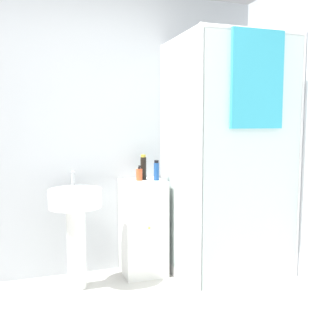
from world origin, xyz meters
TOP-DOWN VIEW (x-y plane):
  - wall_back at (0.00, 1.70)m, footprint 6.40×0.06m
  - shower_enclosure at (1.16, 1.12)m, footprint 0.91×0.94m
  - vanity_cabinet at (0.54, 1.48)m, footprint 0.37×0.40m
  - sink at (-0.07, 1.35)m, footprint 0.42×0.42m
  - soap_dispenser at (0.50, 1.47)m, footprint 0.06×0.06m
  - shampoo_bottle_tall_black at (0.55, 1.51)m, footprint 0.05×0.05m
  - shampoo_bottle_blue at (0.65, 1.43)m, footprint 0.05×0.05m

SIDE VIEW (x-z plane):
  - vanity_cabinet at x=0.54m, z-range 0.00..0.85m
  - shower_enclosure at x=1.16m, z-range -0.44..1.62m
  - sink at x=-0.07m, z-range 0.12..1.08m
  - soap_dispenser at x=0.50m, z-range 0.84..0.97m
  - shampoo_bottle_blue at x=0.65m, z-range 0.85..1.03m
  - shampoo_bottle_tall_black at x=0.55m, z-range 0.85..1.07m
  - wall_back at x=0.00m, z-range 0.00..2.50m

